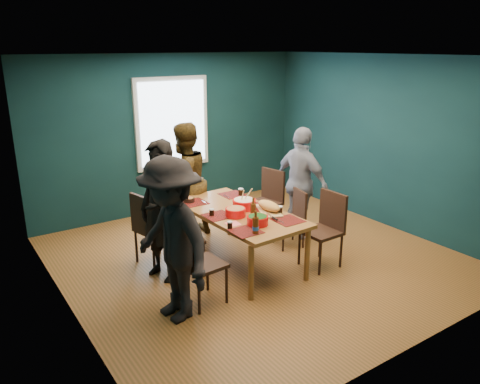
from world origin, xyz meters
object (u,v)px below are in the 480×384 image
object	(u,v)px
person_right	(301,183)
person_near_left	(172,240)
chair_right_mid	(294,214)
person_far_left	(161,211)
bowl_salad	(236,212)
chair_left_far	(149,224)
chair_left_near	(196,259)
bowl_dumpling	(244,204)
cutting_board	(269,207)
chair_left_mid	(177,233)
chair_right_far	(268,196)
bowl_herbs	(258,220)
dining_table	(239,216)
person_back	(184,181)
chair_right_near	(327,224)

from	to	relation	value
person_right	person_near_left	xyz separation A→B (m)	(-2.61, -0.95, 0.05)
chair_right_mid	person_right	world-z (taller)	person_right
person_far_left	bowl_salad	size ratio (longest dim) A/B	6.72
chair_left_far	chair_left_near	size ratio (longest dim) A/B	1.02
chair_left_near	bowl_dumpling	world-z (taller)	bowl_dumpling
person_near_left	person_far_left	bearing A→B (deg)	155.19
chair_right_mid	cutting_board	world-z (taller)	cutting_board
person_near_left	cutting_board	distance (m)	1.70
chair_left_mid	chair_left_near	distance (m)	0.81
chair_right_far	bowl_salad	distance (m)	1.42
chair_left_mid	chair_right_mid	world-z (taller)	chair_left_mid
person_far_left	bowl_herbs	bearing A→B (deg)	34.49
chair_left_mid	chair_left_near	bearing A→B (deg)	-90.56
dining_table	person_far_left	xyz separation A→B (m)	(-1.01, 0.19, 0.22)
chair_right_far	bowl_salad	size ratio (longest dim) A/B	3.75
dining_table	chair_left_far	world-z (taller)	chair_left_far
person_right	bowl_salad	xyz separation A→B (m)	(-1.43, -0.37, -0.05)
dining_table	chair_right_far	size ratio (longest dim) A/B	2.01
chair_right_far	bowl_salad	bearing A→B (deg)	-156.11
person_back	bowl_dumpling	distance (m)	1.20
bowl_salad	person_right	bearing A→B (deg)	14.65
bowl_salad	bowl_herbs	bearing A→B (deg)	-81.93
bowl_salad	cutting_board	world-z (taller)	cutting_board
bowl_dumpling	person_back	bearing A→B (deg)	103.66
person_far_left	person_right	bearing A→B (deg)	73.36
person_far_left	chair_left_mid	bearing A→B (deg)	62.70
chair_right_far	cutting_board	size ratio (longest dim) A/B	1.50
dining_table	bowl_salad	xyz separation A→B (m)	(-0.13, -0.13, 0.13)
person_right	chair_left_near	bearing A→B (deg)	103.69
chair_right_near	person_back	distance (m)	2.21
chair_right_near	person_far_left	xyz separation A→B (m)	(-1.95, 0.88, 0.30)
bowl_herbs	person_near_left	bearing A→B (deg)	-171.80
person_right	bowl_dumpling	bearing A→B (deg)	92.31
chair_left_mid	chair_left_near	size ratio (longest dim) A/B	1.00
person_near_left	bowl_dumpling	xyz separation A→B (m)	(1.43, 0.75, -0.09)
person_far_left	person_near_left	distance (m)	0.95
person_far_left	person_near_left	world-z (taller)	person_near_left
chair_left_near	person_far_left	size ratio (longest dim) A/B	0.55
person_back	chair_right_near	bearing A→B (deg)	101.77
bowl_herbs	chair_right_mid	bearing A→B (deg)	27.93
chair_right_far	person_far_left	size ratio (longest dim) A/B	0.56
bowl_salad	bowl_herbs	size ratio (longest dim) A/B	1.01
person_near_left	bowl_dumpling	size ratio (longest dim) A/B	5.72
chair_right_mid	bowl_dumpling	size ratio (longest dim) A/B	2.67
person_far_left	chair_right_mid	bearing A→B (deg)	67.72
person_right	bowl_salad	world-z (taller)	person_right
person_right	bowl_dumpling	size ratio (longest dim) A/B	5.42
person_right	bowl_dumpling	distance (m)	1.19
person_far_left	bowl_herbs	distance (m)	1.19
chair_left_near	bowl_salad	xyz separation A→B (m)	(0.86, 0.50, 0.23)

